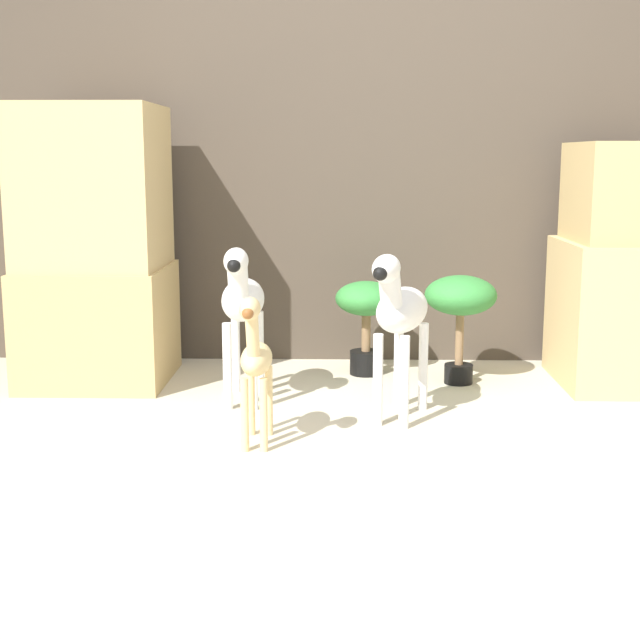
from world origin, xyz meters
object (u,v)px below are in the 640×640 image
zebra_right (400,312)px  giraffe_figurine (255,358)px  zebra_left (242,302)px  potted_palm_back (461,302)px  potted_palm_front (366,309)px

zebra_right → giraffe_figurine: 0.66m
zebra_right → giraffe_figurine: (-0.55, -0.35, -0.11)m
zebra_left → potted_palm_back: 1.05m
zebra_right → potted_palm_front: size_ratio=1.51×
potted_palm_front → potted_palm_back: size_ratio=0.90×
zebra_right → giraffe_figurine: size_ratio=1.20×
zebra_right → potted_palm_back: (0.33, 0.61, -0.06)m
zebra_right → zebra_left: same height
zebra_left → potted_palm_back: bearing=20.0°
potted_palm_back → giraffe_figurine: bearing=-132.5°
potted_palm_front → potted_palm_back: (0.44, -0.17, 0.07)m
potted_palm_back → potted_palm_front: bearing=158.7°
potted_palm_front → giraffe_figurine: bearing=-111.3°
zebra_right → potted_palm_front: (-0.11, 0.78, -0.12)m
giraffe_figurine → potted_palm_front: 1.21m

